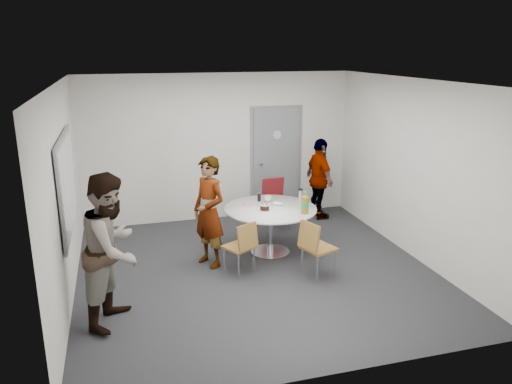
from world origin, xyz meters
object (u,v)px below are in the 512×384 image
object	(u,v)px
chair_near_left	(243,244)
chair_near_right	(314,244)
chair_far	(275,198)
person_left	(112,249)
person_main	(209,212)
door	(276,161)
table	(273,214)
whiteboard	(67,184)
person_right	(319,179)

from	to	relation	value
chair_near_left	chair_near_right	size ratio (longest dim) A/B	0.93
chair_far	person_left	bearing A→B (deg)	38.67
chair_near_left	person_main	bearing A→B (deg)	99.59
door	table	bearing A→B (deg)	-109.37
door	table	distance (m)	2.04
chair_near_right	chair_far	size ratio (longest dim) A/B	0.94
whiteboard	chair_near_left	bearing A→B (deg)	-6.23
chair_far	person_right	distance (m)	1.01
whiteboard	chair_near_right	bearing A→B (deg)	-11.20
chair_near_left	person_right	distance (m)	2.83
table	chair_far	bearing A→B (deg)	70.31
whiteboard	table	size ratio (longest dim) A/B	1.33
person_main	person_left	xyz separation A→B (m)	(-1.36, -1.25, 0.08)
table	chair_near_left	world-z (taller)	table
table	person_main	distance (m)	1.05
door	chair_near_right	distance (m)	2.98
chair_near_left	chair_far	world-z (taller)	chair_far
person_right	chair_far	bearing A→B (deg)	99.41
chair_near_right	chair_far	world-z (taller)	chair_far
person_main	person_left	size ratio (longest dim) A/B	0.91
table	chair_far	distance (m)	1.19
table	whiteboard	bearing A→B (deg)	-172.37
whiteboard	chair_far	bearing A→B (deg)	24.53
chair_near_left	chair_near_right	bearing A→B (deg)	-52.14
chair_far	person_main	xyz separation A→B (m)	(-1.42, -1.28, 0.28)
chair_far	door	bearing A→B (deg)	-112.51
chair_near_right	person_main	bearing A→B (deg)	-142.39
door	chair_near_left	xyz separation A→B (m)	(-1.31, -2.53, -0.55)
person_main	chair_far	bearing A→B (deg)	103.42
door	chair_far	bearing A→B (deg)	-108.89
chair_far	whiteboard	bearing A→B (deg)	20.92
chair_near_left	person_main	size ratio (longest dim) A/B	0.48
whiteboard	chair_far	xyz separation A→B (m)	(3.29, 1.50, -0.91)
whiteboard	person_right	distance (m)	4.64
table	chair_near_right	size ratio (longest dim) A/B	1.69
table	chair_near_left	xyz separation A→B (m)	(-0.64, -0.63, -0.17)
whiteboard	table	distance (m)	3.03
person_main	whiteboard	bearing A→B (deg)	-111.75
chair_near_left	chair_near_right	distance (m)	1.01
chair_near_right	person_main	distance (m)	1.60
person_main	person_right	bearing A→B (deg)	94.21
door	whiteboard	distance (m)	4.25
person_main	person_left	world-z (taller)	person_left
door	chair_far	size ratio (longest dim) A/B	2.37
whiteboard	chair_near_left	world-z (taller)	whiteboard
person_main	person_left	bearing A→B (deg)	-75.92
chair_near_right	chair_far	distance (m)	2.14
whiteboard	person_left	bearing A→B (deg)	-63.59
chair_near_left	person_left	size ratio (longest dim) A/B	0.43
chair_near_left	person_right	bearing A→B (deg)	15.39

